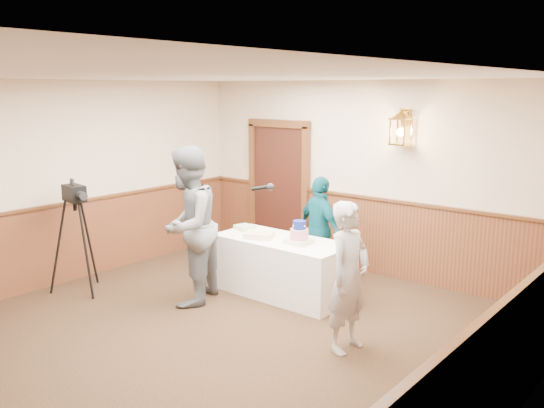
{
  "coord_description": "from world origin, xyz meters",
  "views": [
    {
      "loc": [
        4.19,
        -3.79,
        2.68
      ],
      "look_at": [
        -0.31,
        1.7,
        1.25
      ],
      "focal_mm": 38.0,
      "sensor_mm": 36.0,
      "label": 1
    }
  ],
  "objects_px": {
    "sheet_cake_yellow": "(259,235)",
    "interviewer": "(188,226)",
    "display_table": "(282,267)",
    "tiered_cake": "(299,235)",
    "assistant_p": "(320,230)",
    "tv_camera_rig": "(78,245)",
    "sheet_cake_green": "(245,228)",
    "baker": "(349,277)"
  },
  "relations": [
    {
      "from": "display_table",
      "to": "assistant_p",
      "type": "xyz_separation_m",
      "value": [
        0.11,
        0.71,
        0.38
      ]
    },
    {
      "from": "assistant_p",
      "to": "sheet_cake_yellow",
      "type": "bearing_deg",
      "value": 85.45
    },
    {
      "from": "interviewer",
      "to": "baker",
      "type": "distance_m",
      "value": 2.28
    },
    {
      "from": "sheet_cake_green",
      "to": "baker",
      "type": "height_order",
      "value": "baker"
    },
    {
      "from": "tiered_cake",
      "to": "interviewer",
      "type": "relative_size",
      "value": 0.15
    },
    {
      "from": "tiered_cake",
      "to": "sheet_cake_green",
      "type": "distance_m",
      "value": 1.04
    },
    {
      "from": "sheet_cake_green",
      "to": "baker",
      "type": "relative_size",
      "value": 0.17
    },
    {
      "from": "assistant_p",
      "to": "tiered_cake",
      "type": "bearing_deg",
      "value": 124.66
    },
    {
      "from": "sheet_cake_yellow",
      "to": "interviewer",
      "type": "relative_size",
      "value": 0.18
    },
    {
      "from": "sheet_cake_yellow",
      "to": "interviewer",
      "type": "distance_m",
      "value": 0.97
    },
    {
      "from": "assistant_p",
      "to": "interviewer",
      "type": "bearing_deg",
      "value": 83.63
    },
    {
      "from": "sheet_cake_green",
      "to": "tiered_cake",
      "type": "bearing_deg",
      "value": -6.04
    },
    {
      "from": "tiered_cake",
      "to": "assistant_p",
      "type": "bearing_deg",
      "value": 104.67
    },
    {
      "from": "tiered_cake",
      "to": "sheet_cake_green",
      "type": "height_order",
      "value": "tiered_cake"
    },
    {
      "from": "sheet_cake_green",
      "to": "tv_camera_rig",
      "type": "distance_m",
      "value": 2.24
    },
    {
      "from": "tv_camera_rig",
      "to": "assistant_p",
      "type": "bearing_deg",
      "value": 55.21
    },
    {
      "from": "display_table",
      "to": "sheet_cake_yellow",
      "type": "height_order",
      "value": "sheet_cake_yellow"
    },
    {
      "from": "sheet_cake_yellow",
      "to": "tv_camera_rig",
      "type": "bearing_deg",
      "value": -141.12
    },
    {
      "from": "sheet_cake_green",
      "to": "assistant_p",
      "type": "distance_m",
      "value": 1.05
    },
    {
      "from": "display_table",
      "to": "interviewer",
      "type": "height_order",
      "value": "interviewer"
    },
    {
      "from": "display_table",
      "to": "sheet_cake_green",
      "type": "relative_size",
      "value": 6.89
    },
    {
      "from": "tv_camera_rig",
      "to": "interviewer",
      "type": "bearing_deg",
      "value": 34.22
    },
    {
      "from": "display_table",
      "to": "assistant_p",
      "type": "distance_m",
      "value": 0.81
    },
    {
      "from": "sheet_cake_yellow",
      "to": "assistant_p",
      "type": "xyz_separation_m",
      "value": [
        0.39,
        0.85,
        -0.04
      ]
    },
    {
      "from": "display_table",
      "to": "tv_camera_rig",
      "type": "distance_m",
      "value": 2.71
    },
    {
      "from": "interviewer",
      "to": "assistant_p",
      "type": "distance_m",
      "value": 1.9
    },
    {
      "from": "display_table",
      "to": "sheet_cake_green",
      "type": "distance_m",
      "value": 0.83
    },
    {
      "from": "baker",
      "to": "display_table",
      "type": "bearing_deg",
      "value": 63.45
    },
    {
      "from": "display_table",
      "to": "tiered_cake",
      "type": "relative_size",
      "value": 6.04
    },
    {
      "from": "tv_camera_rig",
      "to": "sheet_cake_yellow",
      "type": "bearing_deg",
      "value": 47.88
    },
    {
      "from": "baker",
      "to": "assistant_p",
      "type": "height_order",
      "value": "baker"
    },
    {
      "from": "baker",
      "to": "tv_camera_rig",
      "type": "xyz_separation_m",
      "value": [
        -3.69,
        -0.79,
        -0.14
      ]
    },
    {
      "from": "display_table",
      "to": "assistant_p",
      "type": "height_order",
      "value": "assistant_p"
    },
    {
      "from": "sheet_cake_yellow",
      "to": "tv_camera_rig",
      "type": "relative_size",
      "value": 0.25
    },
    {
      "from": "sheet_cake_yellow",
      "to": "tiered_cake",
      "type": "bearing_deg",
      "value": 10.27
    },
    {
      "from": "display_table",
      "to": "interviewer",
      "type": "distance_m",
      "value": 1.36
    },
    {
      "from": "sheet_cake_green",
      "to": "interviewer",
      "type": "distance_m",
      "value": 1.07
    },
    {
      "from": "sheet_cake_yellow",
      "to": "assistant_p",
      "type": "bearing_deg",
      "value": 65.47
    },
    {
      "from": "tiered_cake",
      "to": "assistant_p",
      "type": "distance_m",
      "value": 0.77
    },
    {
      "from": "interviewer",
      "to": "baker",
      "type": "height_order",
      "value": "interviewer"
    },
    {
      "from": "display_table",
      "to": "baker",
      "type": "height_order",
      "value": "baker"
    },
    {
      "from": "sheet_cake_green",
      "to": "tv_camera_rig",
      "type": "bearing_deg",
      "value": -129.6
    }
  ]
}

